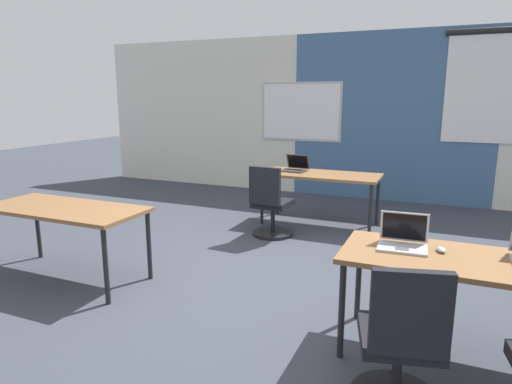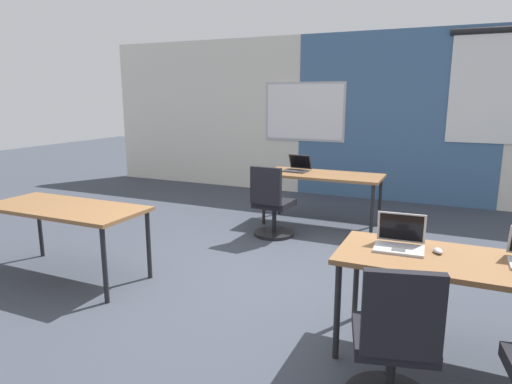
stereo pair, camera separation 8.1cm
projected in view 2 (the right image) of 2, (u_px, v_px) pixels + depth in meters
ground_plane at (256, 283)px, 4.29m from camera, size 24.00×24.00×0.00m
back_wall_assembly at (358, 116)px, 7.71m from camera, size 10.00×0.27×2.80m
desk_near_left at (65, 212)px, 4.32m from camera, size 1.60×0.70×0.72m
desk_near_right at (463, 269)px, 2.91m from camera, size 1.60×0.70×0.72m
desk_far_center at (322, 178)px, 6.11m from camera, size 1.60×0.70×0.72m
laptop_far_left at (297, 168)px, 6.30m from camera, size 0.36×0.34×0.22m
chair_far_left at (272, 208)px, 5.64m from camera, size 0.52×0.55×0.92m
laptop_near_right_inner at (400, 241)px, 3.11m from camera, size 0.34×0.29×0.24m
mouse_near_right_inner at (438, 251)px, 3.02m from camera, size 0.09×0.11×0.03m
chair_near_right_inner at (394, 352)px, 2.47m from camera, size 0.54×0.59×0.92m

